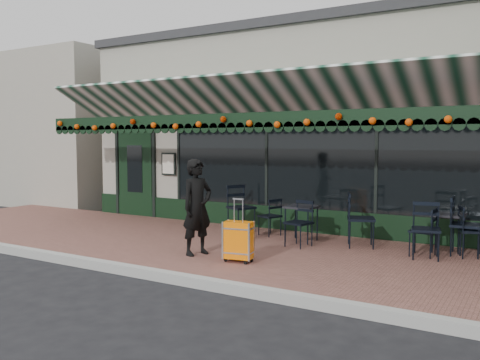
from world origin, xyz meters
The scene contains 17 objects.
ground centered at (0.00, 0.00, 0.00)m, with size 80.00×80.00×0.00m, color black.
sidewalk centered at (0.00, 2.00, 0.07)m, with size 18.00×4.00×0.15m, color brown.
curb centered at (0.00, -0.08, 0.07)m, with size 18.00×0.16×0.15m, color #9E9E99.
restaurant_building centered at (0.00, 7.84, 2.27)m, with size 12.00×9.60×4.50m.
neighbor_building_left centered at (-13.00, 8.00, 2.40)m, with size 12.00×8.00×4.80m, color gray.
woman centered at (-0.80, 1.08, 0.96)m, with size 0.59×0.39×1.62m, color black.
suitcase centered at (0.07, 0.98, 0.49)m, with size 0.47×0.32×1.01m.
cafe_table_a centered at (2.81, 3.46, 0.75)m, with size 0.54×0.54×0.66m.
cafe_table_b centered at (0.25, 3.01, 0.76)m, with size 0.55×0.55×0.68m.
chair_a_left centered at (2.49, 2.91, 0.56)m, with size 0.41×0.41×0.82m, color black, non-canonical shape.
chair_a_right centered at (3.10, 3.30, 0.65)m, with size 0.50×0.50×1.00m, color black, non-canonical shape.
chair_a_front centered at (2.57, 2.74, 0.61)m, with size 0.46×0.46×0.93m, color black, non-canonical shape.
chair_a_extra centered at (3.22, 3.21, 0.58)m, with size 0.43×0.43×0.87m, color black, non-canonical shape.
chair_b_left centered at (-0.54, 3.24, 0.54)m, with size 0.39×0.39×0.77m, color black, non-canonical shape.
chair_b_right centered at (1.38, 3.10, 0.65)m, with size 0.50×0.50×1.00m, color black, non-canonical shape.
chair_b_front centered at (0.40, 2.54, 0.57)m, with size 0.42×0.42×0.85m, color black, non-canonical shape.
chair_solo centered at (-1.28, 3.35, 0.65)m, with size 0.50×0.50×0.99m, color black, non-canonical shape.
Camera 1 is at (4.14, -5.83, 2.08)m, focal length 38.00 mm.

